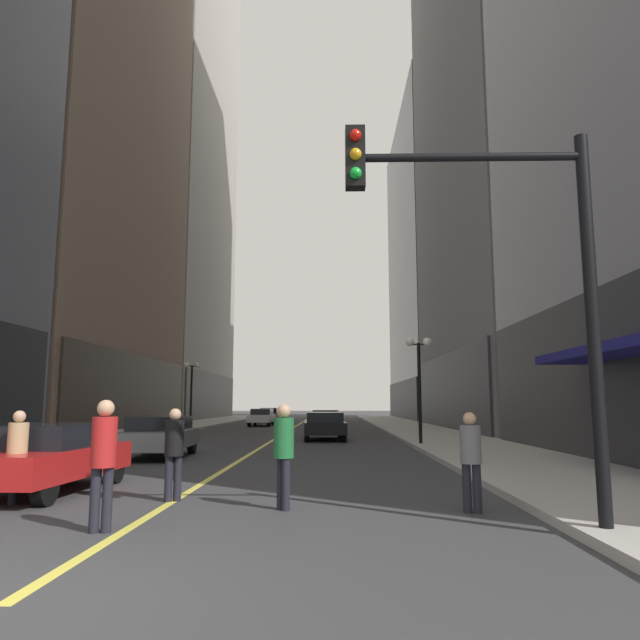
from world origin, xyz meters
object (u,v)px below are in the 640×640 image
car_maroon (269,414)px  car_black (324,425)px  car_red (45,455)px  car_grey (159,435)px  street_lamp_right_mid (419,366)px  pedestrian_in_red_jacket (104,454)px  pedestrian_in_tan_trench (17,449)px  traffic_light_near_right (512,257)px  pedestrian_in_green_parka (284,448)px  street_lamp_left_far (192,380)px  pedestrian_in_black_coat (174,447)px  car_navy (326,420)px  fire_hydrant_right (474,451)px  pedestrian_in_grey_suit (471,454)px  car_white (262,416)px

car_maroon → car_black: bearing=-78.2°
car_red → car_grey: 7.58m
street_lamp_right_mid → car_black: bearing=130.7°
pedestrian_in_red_jacket → car_black: bearing=82.4°
pedestrian_in_tan_trench → traffic_light_near_right: 8.89m
pedestrian_in_green_parka → street_lamp_left_far: street_lamp_left_far is taller
traffic_light_near_right → street_lamp_right_mid: bearing=86.3°
car_maroon → pedestrian_in_tan_trench: size_ratio=2.74×
pedestrian_in_tan_trench → pedestrian_in_black_coat: 2.71m
traffic_light_near_right → street_lamp_left_far: bearing=111.1°
pedestrian_in_green_parka → pedestrian_in_tan_trench: bearing=174.6°
pedestrian_in_green_parka → pedestrian_in_red_jacket: 2.95m
pedestrian_in_tan_trench → street_lamp_right_mid: 16.61m
car_navy → pedestrian_in_black_coat: size_ratio=2.48×
car_black → pedestrian_in_tan_trench: size_ratio=2.97×
pedestrian_in_green_parka → fire_hydrant_right: 8.70m
car_black → pedestrian_in_red_jacket: size_ratio=2.68×
pedestrian_in_tan_trench → car_red: bearing=96.1°
car_red → car_navy: bearing=78.5°
pedestrian_in_grey_suit → pedestrian_in_black_coat: bearing=168.8°
car_grey → car_red: bearing=-90.2°
car_red → pedestrian_in_grey_suit: (7.96, -2.00, 0.21)m
car_maroon → pedestrian_in_red_jacket: size_ratio=2.48×
pedestrian_in_grey_suit → fire_hydrant_right: pedestrian_in_grey_suit is taller
pedestrian_in_tan_trench → car_white: bearing=90.0°
car_navy → pedestrian_in_green_parka: bearing=-90.8°
car_grey → car_navy: (5.27, 18.32, -0.00)m
pedestrian_in_black_coat → street_lamp_left_far: 28.47m
pedestrian_in_tan_trench → pedestrian_in_green_parka: size_ratio=0.94×
pedestrian_in_grey_suit → car_black: bearing=98.0°
car_white → pedestrian_in_tan_trench: (0.01, -36.05, 0.22)m
car_red → pedestrian_in_red_jacket: bearing=-54.5°
car_red → fire_hydrant_right: 11.16m
traffic_light_near_right → car_red: bearing=154.9°
car_navy → street_lamp_left_far: 9.23m
pedestrian_in_grey_suit → pedestrian_in_black_coat: size_ratio=0.97×
car_red → traffic_light_near_right: size_ratio=0.75×
car_red → pedestrian_in_tan_trench: bearing=-83.9°
car_grey → fire_hydrant_right: car_grey is taller
car_white → traffic_light_near_right: 39.51m
car_grey → car_navy: size_ratio=1.07×
traffic_light_near_right → street_lamp_right_mid: (1.05, 16.20, -0.49)m
pedestrian_in_tan_trench → fire_hydrant_right: 11.75m
car_grey → car_white: (0.11, 27.14, 0.00)m
pedestrian_in_red_jacket → street_lamp_right_mid: size_ratio=0.40×
car_navy → traffic_light_near_right: 30.03m
pedestrian_in_red_jacket → fire_hydrant_right: bearing=51.3°
car_red → car_maroon: size_ratio=0.96×
car_red → pedestrian_in_grey_suit: bearing=-14.1°
street_lamp_right_mid → fire_hydrant_right: (0.50, -6.94, -2.86)m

